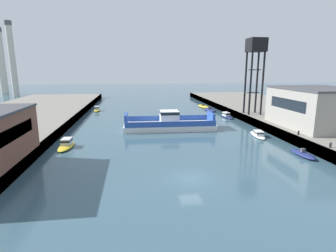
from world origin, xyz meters
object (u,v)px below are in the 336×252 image
at_px(moored_boat_mid_left, 97,109).
at_px(moored_boat_mid_right, 226,116).
at_px(smokestack_distant_a, 1,59).
at_px(moored_boat_near_left, 66,144).
at_px(crane_tower, 256,53).
at_px(moored_boat_near_right, 203,106).
at_px(moored_boat_far_left, 303,154).
at_px(moored_boat_far_right, 210,110).
at_px(warehouse_shed, 318,107).
at_px(chain_ferry, 169,123).
at_px(smokestack_distant_b, 12,57).
at_px(moored_boat_upstream_a, 258,134).

xyz_separation_m(moored_boat_mid_left, moored_boat_mid_right, (34.15, -15.71, -0.02)).
bearing_deg(smokestack_distant_a, moored_boat_mid_left, -49.40).
height_order(moored_boat_near_left, crane_tower, crane_tower).
bearing_deg(moored_boat_near_right, moored_boat_far_left, -88.87).
bearing_deg(moored_boat_far_right, smokestack_distant_a, 143.05).
distance_m(moored_boat_near_left, warehouse_shed, 44.67).
height_order(moored_boat_mid_left, smokestack_distant_a, smokestack_distant_a).
bearing_deg(chain_ferry, crane_tower, 16.74).
bearing_deg(moored_boat_mid_right, moored_boat_near_right, 92.44).
height_order(moored_boat_far_left, moored_boat_far_right, moored_boat_far_left).
bearing_deg(moored_boat_near_left, moored_boat_far_left, -14.38).
bearing_deg(moored_boat_near_right, moored_boat_mid_right, -87.56).
height_order(moored_boat_far_left, warehouse_shed, warehouse_shed).
bearing_deg(smokestack_distant_b, crane_tower, -40.79).
height_order(moored_boat_mid_left, warehouse_shed, warehouse_shed).
height_order(chain_ferry, moored_boat_upstream_a, chain_ferry).
xyz_separation_m(moored_boat_far_right, warehouse_shed, (11.11, -31.74, 5.02)).
height_order(moored_boat_mid_left, moored_boat_mid_right, moored_boat_mid_left).
distance_m(crane_tower, smokestack_distant_b, 106.24).
height_order(moored_boat_mid_right, moored_boat_upstream_a, moored_boat_mid_right).
bearing_deg(crane_tower, chain_ferry, -163.26).
xyz_separation_m(moored_boat_far_left, warehouse_shed, (10.02, 11.04, 4.97)).
relative_size(moored_boat_near_left, smokestack_distant_a, 0.19).
bearing_deg(warehouse_shed, smokestack_distant_b, 135.52).
xyz_separation_m(moored_boat_upstream_a, smokestack_distant_a, (-84.36, 94.68, 16.16)).
bearing_deg(moored_boat_far_right, crane_tower, -71.82).
bearing_deg(smokestack_distant_a, moored_boat_far_left, -51.19).
relative_size(chain_ferry, moored_boat_mid_left, 3.19).
relative_size(chain_ferry, warehouse_shed, 1.18).
height_order(moored_boat_upstream_a, crane_tower, crane_tower).
height_order(moored_boat_upstream_a, warehouse_shed, warehouse_shed).
distance_m(moored_boat_far_left, smokestack_distant_b, 123.32).
xyz_separation_m(moored_boat_near_left, smokestack_distant_b, (-41.71, 86.77, 16.75)).
height_order(moored_boat_far_right, moored_boat_upstream_a, moored_boat_upstream_a).
bearing_deg(warehouse_shed, chain_ferry, 161.44).
distance_m(moored_boat_mid_left, smokestack_distant_b, 66.50).
xyz_separation_m(moored_boat_mid_right, moored_boat_upstream_a, (-0.91, -19.32, -0.10)).
bearing_deg(moored_boat_mid_left, crane_tower, -27.82).
height_order(moored_boat_near_right, smokestack_distant_a, smokestack_distant_a).
bearing_deg(moored_boat_mid_right, chain_ferry, -146.02).
relative_size(moored_boat_near_left, smokestack_distant_b, 0.18).
xyz_separation_m(moored_boat_far_left, moored_boat_upstream_a, (-1.08, 11.56, 0.10)).
height_order(moored_boat_near_left, moored_boat_upstream_a, moored_boat_near_left).
relative_size(moored_boat_mid_left, moored_boat_far_left, 1.15).
relative_size(moored_boat_mid_right, smokestack_distant_b, 0.19).
bearing_deg(moored_boat_upstream_a, moored_boat_far_right, 90.02).
bearing_deg(moored_boat_far_left, moored_boat_mid_right, 90.31).
xyz_separation_m(moored_boat_near_left, moored_boat_near_right, (33.35, 41.61, -0.28)).
bearing_deg(moored_boat_far_left, chain_ferry, 129.50).
xyz_separation_m(moored_boat_near_left, warehouse_shed, (44.36, 2.24, 4.75)).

